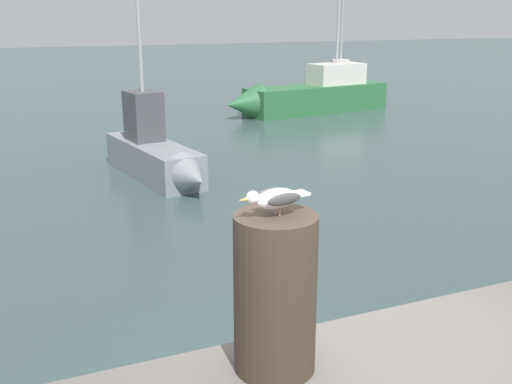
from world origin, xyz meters
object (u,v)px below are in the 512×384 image
mooring_post (275,294)px  seagull (275,198)px  boat_green (307,96)px  boat_red (338,79)px  boat_grey (158,154)px

mooring_post → seagull: 0.51m
mooring_post → boat_green: boat_green is taller
mooring_post → boat_red: bearing=58.6°
boat_green → boat_red: bearing=50.6°
boat_red → boat_grey: bearing=-133.7°
mooring_post → seagull: seagull is taller
mooring_post → seagull: size_ratio=2.16×
seagull → boat_red: 23.69m
mooring_post → boat_red: boat_red is taller
seagull → boat_grey: 9.24m
seagull → boat_green: boat_green is taller
mooring_post → boat_green: (8.15, 15.11, -1.24)m
seagull → boat_grey: size_ratio=0.08×
seagull → boat_red: bearing=58.6°
mooring_post → boat_grey: 9.15m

